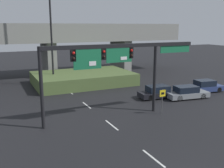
# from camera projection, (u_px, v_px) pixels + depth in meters

# --- Properties ---
(lane_markings) EXTENTS (0.14, 26.59, 0.01)m
(lane_markings) POSITION_uv_depth(u_px,v_px,m) (87.00, 105.00, 26.66)
(lane_markings) COLOR silver
(lane_markings) RESTS_ON ground
(signal_gantry) EXTENTS (14.33, 0.44, 6.42)m
(signal_gantry) POSITION_uv_depth(u_px,v_px,m) (115.00, 59.00, 22.08)
(signal_gantry) COLOR black
(signal_gantry) RESTS_ON ground
(speed_limit_sign) EXTENTS (0.60, 0.11, 2.33)m
(speed_limit_sign) POSITION_uv_depth(u_px,v_px,m) (162.00, 98.00, 23.60)
(speed_limit_sign) COLOR #4C4C4C
(speed_limit_sign) RESTS_ON ground
(highway_light_pole_near) EXTENTS (0.70, 0.36, 15.54)m
(highway_light_pole_near) POSITION_uv_depth(u_px,v_px,m) (51.00, 24.00, 33.57)
(highway_light_pole_near) COLOR black
(highway_light_pole_near) RESTS_ON ground
(overpass_bridge) EXTENTS (45.52, 7.36, 8.27)m
(overpass_bridge) POSITION_uv_depth(u_px,v_px,m) (48.00, 40.00, 41.23)
(overpass_bridge) COLOR gray
(overpass_bridge) RESTS_ON ground
(grass_embankment) EXTENTS (13.19, 8.60, 1.60)m
(grass_embankment) POSITION_uv_depth(u_px,v_px,m) (83.00, 78.00, 36.33)
(grass_embankment) COLOR #4C6033
(grass_embankment) RESTS_ON ground
(parked_sedan_near_right) EXTENTS (4.78, 2.20, 1.40)m
(parked_sedan_near_right) POSITION_uv_depth(u_px,v_px,m) (159.00, 92.00, 29.28)
(parked_sedan_near_right) COLOR black
(parked_sedan_near_right) RESTS_ON ground
(parked_sedan_mid_right) EXTENTS (4.92, 2.37, 1.41)m
(parked_sedan_mid_right) POSITION_uv_depth(u_px,v_px,m) (187.00, 93.00, 29.06)
(parked_sedan_mid_right) COLOR gray
(parked_sedan_mid_right) RESTS_ON ground
(parked_sedan_far_right) EXTENTS (4.50, 2.28, 1.47)m
(parked_sedan_far_right) POSITION_uv_depth(u_px,v_px,m) (205.00, 86.00, 31.99)
(parked_sedan_far_right) COLOR navy
(parked_sedan_far_right) RESTS_ON ground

